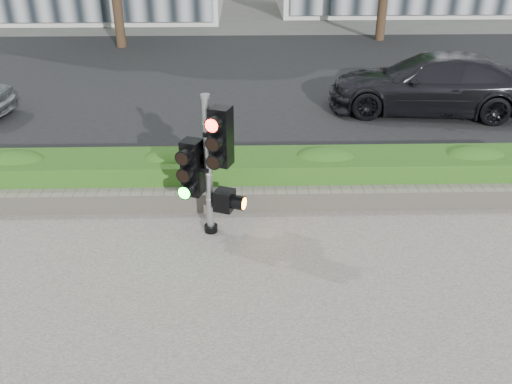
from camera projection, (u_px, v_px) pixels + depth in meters
ground at (243, 275)px, 7.66m from camera, size 120.00×120.00×0.00m
road at (241, 79)px, 16.53m from camera, size 60.00×13.00×0.02m
curb at (242, 175)px, 10.43m from camera, size 60.00×0.25×0.12m
stone_wall at (242, 199)px, 9.26m from camera, size 12.00×0.32×0.34m
hedge at (242, 174)px, 9.75m from camera, size 12.00×1.00×0.68m
traffic_signal at (211, 159)px, 8.10m from camera, size 0.84×0.70×2.26m
car_dark at (430, 84)px, 13.53m from camera, size 5.23×2.73×1.45m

